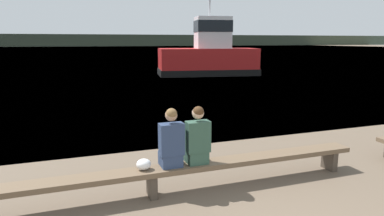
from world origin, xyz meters
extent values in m
plane|color=teal|center=(0.00, 125.54, 0.00)|extent=(240.00, 240.00, 0.00)
cube|color=#384233|center=(0.00, 157.08, 2.53)|extent=(600.00, 12.00, 5.06)
cube|color=brown|center=(-0.57, 3.09, 0.44)|extent=(7.92, 0.40, 0.09)
cube|color=#42382D|center=(3.09, 3.09, 0.20)|extent=(0.12, 0.34, 0.39)
cube|color=#42382D|center=(-0.57, 3.09, 0.20)|extent=(0.12, 0.34, 0.39)
cube|color=navy|center=(-0.22, 3.15, 0.59)|extent=(0.35, 0.36, 0.22)
cube|color=navy|center=(-0.22, 3.07, 0.97)|extent=(0.40, 0.22, 0.53)
sphere|color=tan|center=(-0.22, 3.07, 1.37)|extent=(0.20, 0.20, 0.20)
sphere|color=brown|center=(-0.22, 3.05, 1.40)|extent=(0.18, 0.18, 0.18)
cube|color=#2D4C3D|center=(0.24, 3.15, 0.59)|extent=(0.35, 0.36, 0.22)
cube|color=#2D4C3D|center=(0.24, 3.07, 0.97)|extent=(0.40, 0.22, 0.53)
sphere|color=tan|center=(0.24, 3.07, 1.37)|extent=(0.20, 0.20, 0.20)
sphere|color=#472D19|center=(0.24, 3.05, 1.40)|extent=(0.19, 0.19, 0.19)
ellipsoid|color=white|center=(-0.69, 3.11, 0.57)|extent=(0.24, 0.22, 0.19)
cube|color=#A81919|center=(8.06, 21.75, 0.99)|extent=(7.56, 4.04, 1.97)
cube|color=black|center=(8.06, 21.75, 0.24)|extent=(7.72, 4.18, 0.47)
cube|color=silver|center=(8.42, 21.69, 3.12)|extent=(2.76, 2.14, 2.29)
cube|color=black|center=(8.42, 21.69, 3.57)|extent=(2.82, 2.20, 0.82)
cylinder|color=#B2B2B7|center=(8.17, 21.73, 5.45)|extent=(0.14, 0.14, 2.37)
camera|label=1|loc=(-1.73, -2.16, 2.57)|focal=32.00mm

